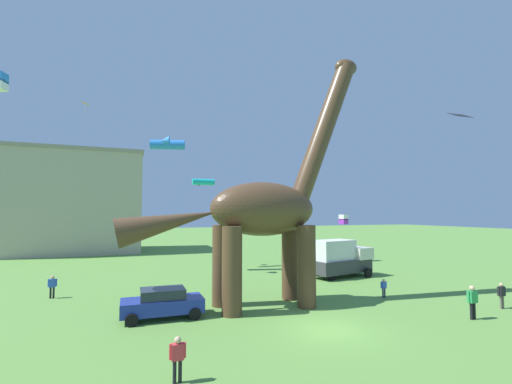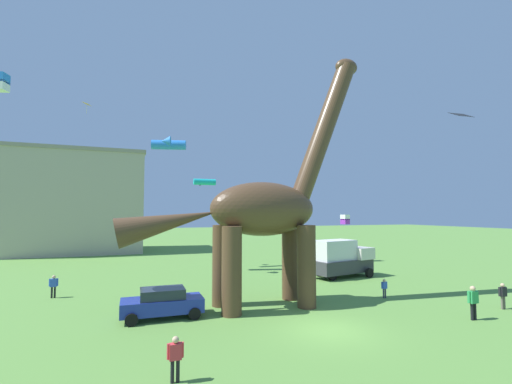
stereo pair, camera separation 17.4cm
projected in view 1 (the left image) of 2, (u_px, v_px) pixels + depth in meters
ground_plane at (328, 330)px, 16.65m from camera, size 240.00×240.00×0.00m
dinosaur_sculpture at (262, 209)px, 21.15m from camera, size 15.31×3.24×16.00m
parked_sedan_left at (162, 303)px, 18.55m from camera, size 4.24×2.02×1.55m
parked_box_truck at (340, 258)px, 30.53m from camera, size 5.90×3.17×3.20m
person_far_spectator at (384, 286)px, 23.04m from camera, size 0.46×0.20×1.22m
person_strolling_adult at (52, 285)px, 22.88m from camera, size 0.55×0.24×1.46m
person_vendor_side at (501, 293)px, 20.42m from camera, size 0.55×0.24×1.48m
person_near_flyer at (178, 355)px, 11.52m from camera, size 0.55×0.24×1.48m
person_watching_child at (472, 299)px, 18.36m from camera, size 0.65×0.29×1.74m
kite_mid_center at (85, 104)px, 30.00m from camera, size 0.78×0.89×0.95m
kite_trailing at (460, 115)px, 20.97m from camera, size 1.25×0.91×0.42m
kite_high_right at (203, 182)px, 36.04m from camera, size 2.24×1.89×0.65m
kite_high_left at (167, 144)px, 33.00m from camera, size 3.31×3.09×0.94m
kite_far_left at (343, 219)px, 40.44m from camera, size 0.92×0.92×1.10m
background_building_block at (74, 202)px, 50.06m from camera, size 18.05×12.08×14.21m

